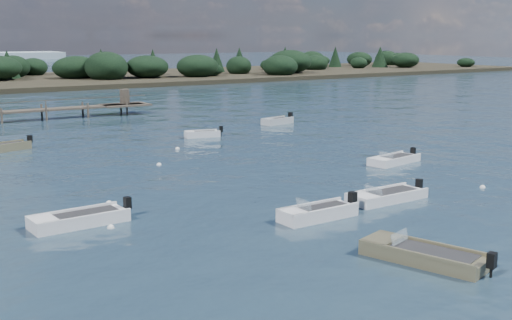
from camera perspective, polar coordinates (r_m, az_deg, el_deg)
ground at (r=81.22m, az=-17.34°, el=4.59°), size 400.00×400.00×0.00m
dinghy_mid_grey at (r=30.02m, az=-15.45°, el=-5.28°), size 4.70×1.87×1.18m
tender_far_white at (r=53.99m, az=-4.79°, el=2.21°), size 3.28×1.77×1.10m
dinghy_extra_b at (r=30.02m, az=5.51°, el=-4.89°), size 4.27×1.45×1.31m
tender_far_grey_b at (r=61.83m, az=1.92°, el=3.38°), size 3.74×1.93×1.26m
dinghy_near_olive at (r=25.22m, az=14.63°, el=-8.37°), size 3.00×5.08×1.22m
dinghy_mid_white_b at (r=43.72m, az=12.16°, el=-0.10°), size 4.41×2.17×1.08m
dinghy_mid_white_a at (r=33.82m, az=11.53°, el=-3.30°), size 4.75×1.73×1.11m
buoy_b at (r=38.05m, az=19.49°, el=-2.35°), size 0.32×0.32×0.32m
buoy_c at (r=29.22m, az=-12.79°, el=-5.93°), size 0.32×0.32×0.32m
buoy_e at (r=48.48m, az=-6.99°, el=0.98°), size 0.32×0.32×0.32m
buoy_extra_a at (r=33.40m, az=-12.94°, el=-3.80°), size 0.32×0.32×0.32m
buoy_extra_b at (r=42.65m, az=-8.62°, el=-0.44°), size 0.32×0.32×0.32m
far_headland at (r=126.93m, az=-11.52°, el=7.89°), size 190.00×40.00×5.80m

